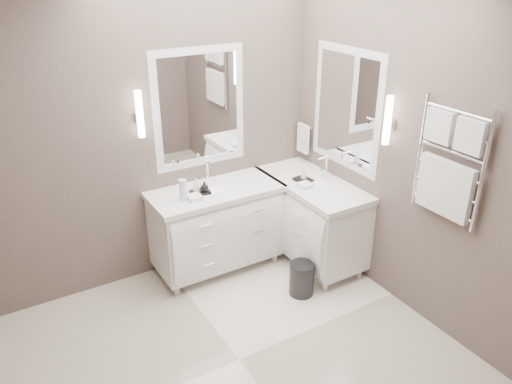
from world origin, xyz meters
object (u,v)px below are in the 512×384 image
vanity_back (217,223)px  vanity_right (311,215)px  waste_bin (302,279)px  towel_ladder (448,169)px

vanity_back → vanity_right: bearing=-20.4°
vanity_right → waste_bin: size_ratio=3.95×
vanity_back → vanity_right: same height
vanity_right → waste_bin: bearing=-132.8°
vanity_back → waste_bin: vanity_back is taller
vanity_right → waste_bin: 0.71m
vanity_right → towel_ladder: towel_ladder is taller
vanity_right → towel_ladder: (0.23, -1.30, 0.91)m
towel_ladder → waste_bin: 1.63m
vanity_back → waste_bin: bearing=-60.2°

